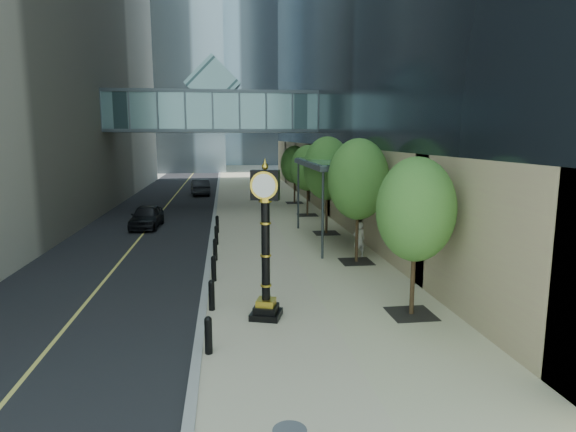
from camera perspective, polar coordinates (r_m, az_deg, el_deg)
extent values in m
plane|color=gray|center=(12.51, 3.57, -17.45)|extent=(320.00, 320.00, 0.00)
cube|color=black|center=(51.48, -12.81, 2.94)|extent=(8.00, 180.00, 0.02)
cube|color=tan|center=(51.35, -3.87, 3.16)|extent=(8.00, 180.00, 0.06)
cube|color=gray|center=(51.26, -8.35, 3.07)|extent=(0.25, 180.00, 0.07)
cube|color=#9AB2C1|center=(133.72, -9.59, 20.93)|extent=(22.00, 22.00, 65.00)
cube|color=slate|center=(38.99, -8.86, 12.07)|extent=(17.00, 4.00, 3.00)
cube|color=#383F44|center=(38.95, -8.80, 9.94)|extent=(17.00, 4.20, 0.25)
cube|color=#383F44|center=(39.09, -8.91, 14.19)|extent=(17.00, 4.20, 0.25)
cube|color=slate|center=(39.15, -8.94, 15.14)|extent=(4.24, 3.00, 4.24)
cube|color=#383F44|center=(25.62, 5.39, 6.16)|extent=(3.00, 8.00, 0.25)
cube|color=slate|center=(25.61, 5.40, 6.50)|extent=(2.80, 7.80, 0.06)
cylinder|color=#383F44|center=(21.98, 4.14, 0.13)|extent=(0.12, 0.12, 4.20)
cylinder|color=#383F44|center=(29.19, 1.23, 2.47)|extent=(0.12, 0.12, 4.20)
cylinder|color=black|center=(13.01, -9.40, -13.97)|extent=(0.20, 0.20, 0.90)
cylinder|color=black|center=(16.00, -9.04, -9.43)|extent=(0.20, 0.20, 0.90)
cylinder|color=black|center=(19.06, -8.79, -6.32)|extent=(0.20, 0.20, 0.90)
cylinder|color=black|center=(22.15, -8.62, -4.08)|extent=(0.20, 0.20, 0.90)
cylinder|color=black|center=(25.28, -8.49, -2.39)|extent=(0.20, 0.20, 0.90)
cylinder|color=black|center=(28.42, -8.39, -1.07)|extent=(0.20, 0.20, 0.90)
cube|color=black|center=(16.09, 14.39, -11.16)|extent=(1.40, 1.40, 0.02)
cylinder|color=#43311C|center=(15.69, 14.58, -6.66)|extent=(0.14, 0.14, 2.65)
ellipsoid|color=#316A27|center=(15.26, 14.90, 0.76)|extent=(2.43, 2.43, 3.24)
cube|color=black|center=(21.97, 8.09, -5.37)|extent=(1.40, 1.40, 0.02)
cylinder|color=#43311C|center=(21.64, 8.18, -1.65)|extent=(0.14, 0.14, 2.93)
ellipsoid|color=#316A27|center=(21.33, 8.32, 4.33)|extent=(2.68, 2.68, 3.57)
cube|color=black|center=(28.12, 4.56, -2.03)|extent=(1.40, 1.40, 0.02)
cylinder|color=#43311C|center=(27.86, 4.60, 0.94)|extent=(0.14, 0.14, 2.96)
ellipsoid|color=#316A27|center=(27.61, 4.66, 5.64)|extent=(2.71, 2.71, 3.62)
cube|color=black|center=(34.39, 2.31, 0.11)|extent=(1.40, 1.40, 0.02)
cylinder|color=#43311C|center=(34.20, 2.33, 2.28)|extent=(0.14, 0.14, 2.65)
ellipsoid|color=#316A27|center=(34.01, 2.35, 5.70)|extent=(2.42, 2.42, 3.23)
cube|color=black|center=(40.74, 0.76, 1.59)|extent=(1.40, 1.40, 0.02)
cylinder|color=#43311C|center=(40.59, 0.77, 3.36)|extent=(0.14, 0.14, 2.55)
ellipsoid|color=#316A27|center=(40.43, 0.77, 6.14)|extent=(2.34, 2.34, 3.12)
cube|color=black|center=(15.32, -2.61, -11.57)|extent=(1.13, 1.13, 0.20)
cube|color=black|center=(15.25, -2.61, -10.87)|extent=(0.88, 0.88, 0.20)
cube|color=gold|center=(15.18, -2.62, -10.16)|extent=(0.69, 0.69, 0.20)
cylinder|color=black|center=(14.71, -2.67, -4.10)|extent=(0.26, 0.26, 3.10)
cube|color=black|center=(14.38, -2.73, 3.68)|extent=(0.90, 0.54, 0.90)
cylinder|color=white|center=(14.55, -2.78, 3.75)|extent=(0.68, 0.25, 0.70)
cylinder|color=white|center=(14.20, -2.67, 3.61)|extent=(0.68, 0.25, 0.70)
sphere|color=gold|center=(14.33, -2.74, 5.87)|extent=(0.20, 0.20, 0.20)
imported|color=#B2AFA3|center=(22.61, 8.44, -2.78)|extent=(0.69, 0.54, 1.68)
imported|color=black|center=(31.11, -16.41, -0.04)|extent=(1.84, 4.22, 1.42)
imported|color=black|center=(47.37, -10.38, 3.39)|extent=(2.13, 4.70, 1.50)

